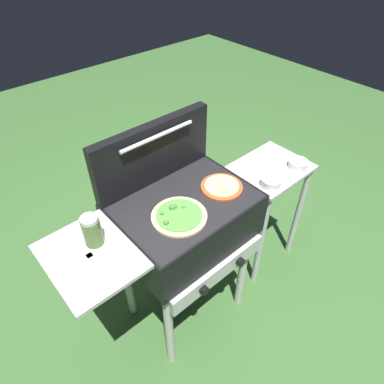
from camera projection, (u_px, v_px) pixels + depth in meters
The scene contains 9 objects.
ground_plane at pixel (186, 305), 2.14m from camera, with size 8.00×8.00×0.00m, color #38602D.
grill at pixel (183, 224), 1.64m from camera, with size 0.96×0.53×0.90m.
grill_lid_open at pixel (153, 153), 1.57m from camera, with size 0.63×0.08×0.30m.
pizza_veggie at pixel (179, 216), 1.46m from camera, with size 0.24×0.24×0.04m.
pizza_cheese at pixel (222, 187), 1.61m from camera, with size 0.20×0.20×0.04m.
sauce_jar at pixel (92, 231), 1.32m from camera, with size 0.07×0.07×0.14m.
prep_table at pixel (265, 195), 2.12m from camera, with size 0.44×0.36×0.76m.
topping_bowl_near at pixel (271, 183), 1.83m from camera, with size 0.11×0.11×0.04m.
topping_bowl_far at pixel (298, 164), 1.96m from camera, with size 0.11×0.11×0.04m.
Camera 1 is at (-0.73, -0.89, 1.95)m, focal length 31.79 mm.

